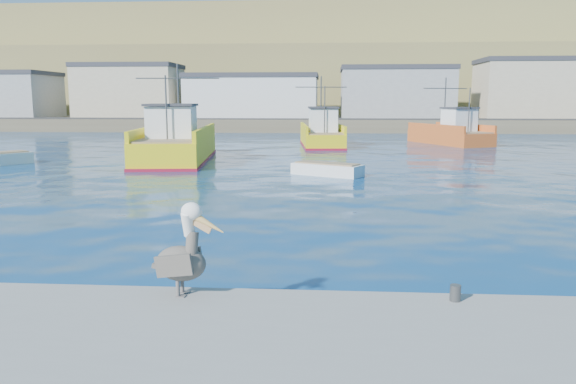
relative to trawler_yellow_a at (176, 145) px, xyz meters
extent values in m
plane|color=#062650|center=(9.68, -24.21, -1.11)|extent=(260.00, 260.00, 0.00)
cylinder|color=#4C4C4C|center=(12.68, -27.61, -0.46)|extent=(0.20, 0.20, 0.30)
cube|color=brown|center=(9.68, 47.79, -0.31)|extent=(160.00, 30.00, 1.60)
cube|color=brown|center=(9.68, 73.79, 4.89)|extent=(180.00, 40.00, 14.00)
cube|color=brown|center=(9.68, 93.79, 9.89)|extent=(200.00, 40.00, 24.00)
cube|color=#2D2D2D|center=(9.68, 36.79, 0.54)|extent=(150.00, 5.00, 0.10)
cube|color=tan|center=(-18.32, 42.79, 3.99)|extent=(14.00, 9.00, 7.00)
cube|color=#333338|center=(-18.32, 42.79, 7.79)|extent=(14.28, 9.18, 0.60)
cube|color=silver|center=(-0.32, 42.79, 3.24)|extent=(18.00, 11.00, 5.50)
cube|color=#333338|center=(-0.32, 42.79, 6.29)|extent=(18.36, 11.22, 0.60)
cube|color=gray|center=(19.68, 42.79, 3.74)|extent=(15.00, 10.00, 6.50)
cube|color=#333338|center=(19.68, 42.79, 7.29)|extent=(15.30, 10.20, 0.60)
cube|color=tan|center=(39.68, 42.79, 4.24)|extent=(17.00, 9.00, 7.50)
cube|color=#333338|center=(39.68, 42.79, 8.29)|extent=(17.34, 9.18, 0.60)
cube|color=yellow|center=(-0.03, 0.29, -0.31)|extent=(5.48, 12.75, 1.61)
cube|color=yellow|center=(1.89, 0.51, 0.85)|extent=(1.60, 12.07, 0.70)
cube|color=yellow|center=(-1.96, 0.07, 0.85)|extent=(1.60, 12.07, 0.70)
cube|color=maroon|center=(-0.03, 0.29, -1.06)|extent=(5.59, 13.01, 0.25)
cube|color=#8C7251|center=(-0.03, 0.29, 0.55)|extent=(5.09, 12.22, 0.10)
cube|color=white|center=(0.17, -1.55, 1.60)|extent=(3.21, 3.39, 2.00)
cube|color=#333338|center=(0.17, -1.55, 2.70)|extent=(3.46, 3.79, 0.15)
cylinder|color=#4C4C4C|center=(-0.17, 1.52, 3.00)|extent=(0.13, 0.13, 5.00)
cylinder|color=#4C4C4C|center=(0.38, -3.40, 2.50)|extent=(0.11, 0.11, 4.00)
cylinder|color=#4C4C4C|center=(-0.17, 1.52, 4.50)|extent=(5.74, 0.72, 0.08)
cube|color=yellow|center=(9.75, 13.34, -0.48)|extent=(4.26, 9.99, 1.26)
cube|color=yellow|center=(11.32, 13.49, 0.50)|extent=(1.10, 9.50, 0.70)
cube|color=yellow|center=(8.18, 13.19, 0.50)|extent=(1.10, 9.50, 0.70)
cube|color=maroon|center=(9.75, 13.34, -1.06)|extent=(4.35, 10.19, 0.25)
cube|color=#8C7251|center=(9.75, 13.34, 0.20)|extent=(3.96, 9.58, 0.10)
cube|color=white|center=(9.88, 11.89, 1.25)|extent=(2.57, 2.64, 2.00)
cube|color=#333338|center=(9.88, 11.89, 2.35)|extent=(2.76, 2.95, 0.15)
cylinder|color=#4C4C4C|center=(9.65, 14.31, 2.65)|extent=(0.13, 0.13, 5.00)
cylinder|color=#4C4C4C|center=(10.02, 10.44, 2.15)|extent=(0.11, 0.11, 4.00)
cylinder|color=#4C4C4C|center=(9.65, 14.31, 4.15)|extent=(4.69, 0.52, 0.08)
cube|color=#C35420|center=(21.75, 16.38, -0.52)|extent=(6.81, 9.76, 1.19)
cube|color=#C35420|center=(23.23, 17.03, 0.43)|extent=(3.78, 8.30, 0.70)
cube|color=#C35420|center=(20.28, 15.74, 0.43)|extent=(3.78, 8.30, 0.70)
cube|color=#8C7251|center=(21.75, 16.38, 0.13)|extent=(6.41, 9.31, 0.10)
cube|color=white|center=(22.30, 15.12, 1.18)|extent=(3.12, 3.06, 2.00)
cube|color=#333338|center=(22.30, 15.12, 2.28)|extent=(3.38, 3.38, 0.15)
cylinder|color=#4C4C4C|center=(21.39, 17.22, 2.58)|extent=(0.16, 0.16, 5.00)
cylinder|color=#4C4C4C|center=(22.85, 13.87, 2.08)|extent=(0.13, 0.13, 4.00)
cylinder|color=#4C4C4C|center=(21.39, 17.22, 4.08)|extent=(4.43, 2.00, 0.08)
cube|color=silver|center=(10.30, -6.76, -0.87)|extent=(4.11, 3.11, 0.79)
cube|color=#8C7251|center=(10.30, -6.76, -0.44)|extent=(3.62, 2.66, 0.08)
cylinder|color=#595451|center=(7.55, -27.74, -0.44)|extent=(0.09, 0.09, 0.34)
cube|color=#595451|center=(7.61, -27.75, -0.60)|extent=(0.18, 0.16, 0.02)
cylinder|color=#595451|center=(7.58, -27.53, -0.44)|extent=(0.09, 0.09, 0.34)
cube|color=#595451|center=(7.64, -27.54, -0.60)|extent=(0.18, 0.16, 0.02)
ellipsoid|color=#38332D|center=(7.59, -27.64, 0.00)|extent=(1.04, 0.70, 0.67)
cube|color=#38332D|center=(7.53, -27.89, 0.03)|extent=(0.75, 0.17, 0.49)
cube|color=#38332D|center=(7.60, -27.38, 0.03)|extent=(0.75, 0.17, 0.49)
cube|color=#38332D|center=(7.17, -27.58, -0.08)|extent=(0.28, 0.21, 0.14)
cylinder|color=#38332D|center=(7.82, -27.67, 0.36)|extent=(0.27, 0.37, 0.53)
cylinder|color=white|center=(7.76, -27.66, 0.76)|extent=(0.26, 0.37, 0.50)
ellipsoid|color=white|center=(7.83, -27.67, 1.01)|extent=(0.43, 0.35, 0.34)
cone|color=gold|center=(8.14, -27.71, 0.79)|extent=(0.69, 0.25, 0.46)
cube|color=tan|center=(8.02, -27.69, 0.75)|extent=(0.41, 0.11, 0.29)
camera|label=1|loc=(10.32, -37.62, 3.03)|focal=35.00mm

